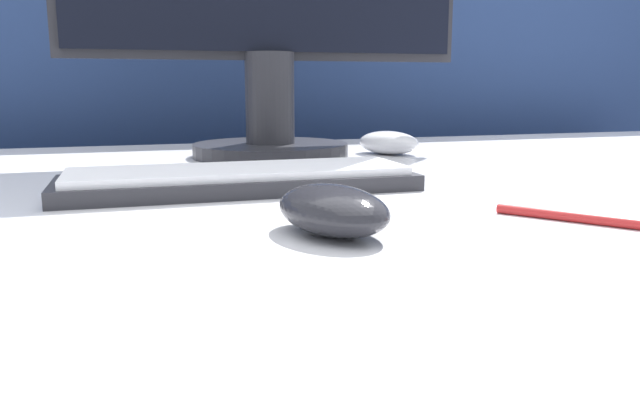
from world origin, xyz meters
name	(u,v)px	position (x,y,z in m)	size (l,w,h in m)	color
partition_panel	(167,222)	(0.00, 0.67, 0.53)	(5.00, 0.03, 1.07)	navy
computer_mouse_near	(333,210)	(0.07, -0.20, 0.72)	(0.09, 0.12, 0.04)	#232328
keyboard	(240,179)	(0.04, 0.01, 0.72)	(0.36, 0.12, 0.02)	#28282D
computer_mouse_far	(389,143)	(0.32, 0.27, 0.72)	(0.11, 0.12, 0.04)	silver
pen	(587,219)	(0.27, -0.23, 0.71)	(0.09, 0.12, 0.01)	red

